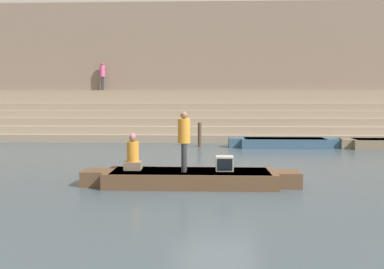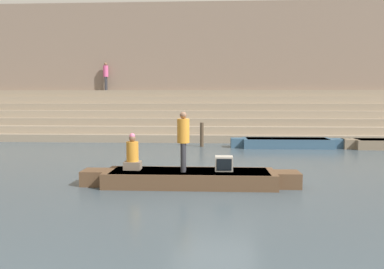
% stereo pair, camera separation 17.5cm
% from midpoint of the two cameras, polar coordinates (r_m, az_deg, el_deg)
% --- Properties ---
extents(ground_plane, '(120.00, 120.00, 0.00)m').
position_cam_midpoint_polar(ground_plane, '(11.28, 3.10, -6.94)').
color(ground_plane, '#3D4C56').
extents(ghat_steps, '(36.00, 4.36, 2.94)m').
position_cam_midpoint_polar(ghat_steps, '(22.97, 2.59, 2.11)').
color(ghat_steps, gray).
rests_on(ghat_steps, ground).
extents(back_wall, '(34.20, 1.28, 8.57)m').
position_cam_midpoint_polar(back_wall, '(25.14, 2.58, 9.73)').
color(back_wall, '#7F6B5B').
rests_on(back_wall, ground).
extents(rowboat_main, '(6.05, 1.40, 0.42)m').
position_cam_midpoint_polar(rowboat_main, '(10.50, -0.73, -6.61)').
color(rowboat_main, brown).
rests_on(rowboat_main, ground).
extents(person_standing, '(0.34, 0.34, 1.65)m').
position_cam_midpoint_polar(person_standing, '(10.24, -1.71, -0.44)').
color(person_standing, '#28282D').
rests_on(person_standing, rowboat_main).
extents(person_rowing, '(0.47, 0.37, 1.04)m').
position_cam_midpoint_polar(person_rowing, '(10.71, -9.46, -3.14)').
color(person_rowing, '#756656').
rests_on(person_rowing, rowboat_main).
extents(tv_set, '(0.49, 0.42, 0.40)m').
position_cam_midpoint_polar(tv_set, '(10.50, 4.50, -4.41)').
color(tv_set, '#9E998E').
rests_on(tv_set, rowboat_main).
extents(moored_boat_shore, '(5.51, 1.25, 0.46)m').
position_cam_midpoint_polar(moored_boat_shore, '(19.07, 13.62, -1.20)').
color(moored_boat_shore, '#33516B').
rests_on(moored_boat_shore, ground).
extents(mooring_post, '(0.19, 0.19, 1.21)m').
position_cam_midpoint_polar(mooring_post, '(18.80, 0.91, -0.02)').
color(mooring_post, '#473828').
rests_on(mooring_post, ground).
extents(person_on_steps, '(0.33, 0.33, 1.79)m').
position_cam_midpoint_polar(person_on_steps, '(25.14, -13.69, 8.94)').
color(person_on_steps, '#28282D').
rests_on(person_on_steps, ghat_steps).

